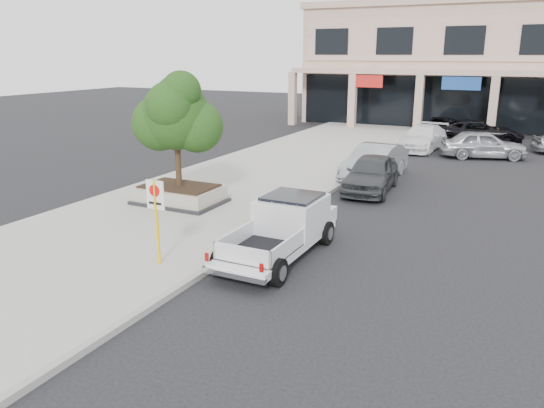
% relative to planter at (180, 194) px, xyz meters
% --- Properties ---
extents(ground, '(120.00, 120.00, 0.00)m').
position_rel_planter_xyz_m(ground, '(5.94, -3.35, -0.48)').
color(ground, black).
rests_on(ground, ground).
extents(sidewalk, '(8.00, 52.00, 0.15)m').
position_rel_planter_xyz_m(sidewalk, '(0.44, 2.65, -0.40)').
color(sidewalk, gray).
rests_on(sidewalk, ground).
extents(curb, '(0.20, 52.00, 0.15)m').
position_rel_planter_xyz_m(curb, '(4.39, 2.65, -0.40)').
color(curb, gray).
rests_on(curb, ground).
extents(planter, '(3.20, 2.20, 0.68)m').
position_rel_planter_xyz_m(planter, '(0.00, 0.00, 0.00)').
color(planter, black).
rests_on(planter, sidewalk).
extents(planter_tree, '(2.90, 2.55, 4.00)m').
position_rel_planter_xyz_m(planter_tree, '(0.13, 0.15, 2.94)').
color(planter_tree, black).
rests_on(planter_tree, planter).
extents(no_parking_sign, '(0.55, 0.09, 2.30)m').
position_rel_planter_xyz_m(no_parking_sign, '(3.08, -5.18, 1.16)').
color(no_parking_sign, yellow).
rests_on(no_parking_sign, sidewalk).
extents(hedge, '(1.10, 0.99, 0.93)m').
position_rel_planter_xyz_m(hedge, '(4.14, -0.69, 0.14)').
color(hedge, '#184112').
rests_on(hedge, sidewalk).
extents(pickup_truck, '(1.92, 5.16, 1.62)m').
position_rel_planter_xyz_m(pickup_truck, '(5.59, -3.05, 0.34)').
color(pickup_truck, silver).
rests_on(pickup_truck, ground).
extents(curb_car_a, '(2.17, 4.62, 1.53)m').
position_rel_planter_xyz_m(curb_car_a, '(5.79, 5.45, 0.29)').
color(curb_car_a, '#323538').
rests_on(curb_car_a, ground).
extents(curb_car_b, '(2.12, 4.91, 1.57)m').
position_rel_planter_xyz_m(curb_car_b, '(5.29, 7.74, 0.31)').
color(curb_car_b, gray).
rests_on(curb_car_b, ground).
extents(curb_car_c, '(2.54, 5.20, 1.46)m').
position_rel_planter_xyz_m(curb_car_c, '(5.71, 16.55, 0.25)').
color(curb_car_c, white).
rests_on(curb_car_c, ground).
extents(curb_car_d, '(2.85, 5.23, 1.39)m').
position_rel_planter_xyz_m(curb_car_d, '(5.80, 21.57, 0.22)').
color(curb_car_d, black).
rests_on(curb_car_d, ground).
extents(lot_car_a, '(4.83, 3.08, 1.53)m').
position_rel_planter_xyz_m(lot_car_a, '(9.25, 15.36, 0.29)').
color(lot_car_a, '#9B9DA3').
rests_on(lot_car_a, ground).
extents(lot_car_d, '(5.94, 3.80, 1.53)m').
position_rel_planter_xyz_m(lot_car_d, '(8.44, 20.29, 0.29)').
color(lot_car_d, black).
rests_on(lot_car_d, ground).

